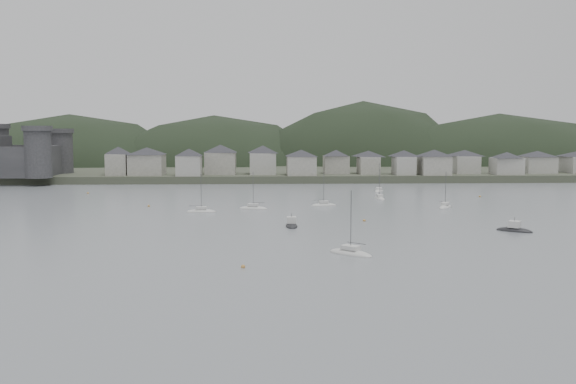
{
  "coord_description": "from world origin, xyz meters",
  "views": [
    {
      "loc": [
        -6.86,
        -81.98,
        21.27
      ],
      "look_at": [
        0.0,
        75.0,
        6.0
      ],
      "focal_mm": 39.71,
      "sensor_mm": 36.0,
      "label": 1
    }
  ],
  "objects": [
    {
      "name": "ground",
      "position": [
        0.0,
        0.0,
        0.0
      ],
      "size": [
        900.0,
        900.0,
        0.0
      ],
      "primitive_type": "plane",
      "color": "slate",
      "rests_on": "ground"
    },
    {
      "name": "far_shore_land",
      "position": [
        0.0,
        295.0,
        1.5
      ],
      "size": [
        900.0,
        250.0,
        3.0
      ],
      "primitive_type": "cube",
      "color": "#383D2D",
      "rests_on": "ground"
    },
    {
      "name": "forested_ridge",
      "position": [
        4.83,
        269.4,
        -11.28
      ],
      "size": [
        851.55,
        103.94,
        102.57
      ],
      "color": "black",
      "rests_on": "ground"
    },
    {
      "name": "waterfront_town",
      "position": [
        50.59,
        183.34,
        8.66
      ],
      "size": [
        451.48,
        28.46,
        12.92
      ],
      "color": "gray",
      "rests_on": "far_shore_land"
    },
    {
      "name": "sailboat_lead",
      "position": [
        -22.26,
        83.31,
        0.18
      ],
      "size": [
        7.91,
        2.77,
        10.73
      ],
      "rotation": [
        0.0,
        0.0,
        1.54
      ],
      "color": "beige",
      "rests_on": "ground"
    },
    {
      "name": "moored_fleet",
      "position": [
        -18.6,
        58.94,
        0.18
      ],
      "size": [
        252.55,
        165.02,
        13.62
      ],
      "color": "beige",
      "rests_on": "ground"
    },
    {
      "name": "motor_launch_near",
      "position": [
        46.73,
        48.67,
        0.29
      ],
      "size": [
        7.69,
        6.74,
        3.82
      ],
      "rotation": [
        0.0,
        0.0,
        0.92
      ],
      "color": "black",
      "rests_on": "ground"
    },
    {
      "name": "motor_launch_far",
      "position": [
        0.01,
        57.38,
        0.3
      ],
      "size": [
        2.62,
        7.25,
        3.75
      ],
      "rotation": [
        0.0,
        0.0,
        3.14
      ],
      "color": "black",
      "rests_on": "ground"
    },
    {
      "name": "mooring_buoys",
      "position": [
        2.07,
        62.88,
        0.15
      ],
      "size": [
        152.74,
        146.46,
        0.7
      ],
      "color": "#B2803B",
      "rests_on": "ground"
    }
  ]
}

